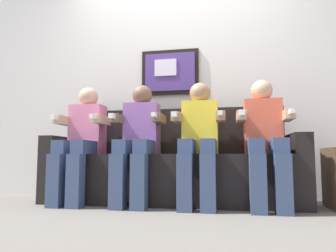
{
  "coord_description": "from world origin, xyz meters",
  "views": [
    {
      "loc": [
        0.52,
        -2.59,
        0.43
      ],
      "look_at": [
        0.0,
        0.15,
        0.7
      ],
      "focal_mm": 33.57,
      "sensor_mm": 36.0,
      "label": 1
    }
  ],
  "objects_px": {
    "person_leftmost": "(82,138)",
    "person_left_center": "(138,137)",
    "person_rightmost": "(265,135)",
    "person_right_center": "(199,136)",
    "couch": "(172,169)"
  },
  "relations": [
    {
      "from": "person_leftmost",
      "to": "person_left_center",
      "type": "bearing_deg",
      "value": 0.0
    },
    {
      "from": "person_rightmost",
      "to": "person_left_center",
      "type": "bearing_deg",
      "value": 180.0
    },
    {
      "from": "person_left_center",
      "to": "person_right_center",
      "type": "distance_m",
      "value": 0.55
    },
    {
      "from": "couch",
      "to": "person_left_center",
      "type": "bearing_deg",
      "value": -148.65
    },
    {
      "from": "couch",
      "to": "person_left_center",
      "type": "distance_m",
      "value": 0.44
    },
    {
      "from": "person_right_center",
      "to": "person_rightmost",
      "type": "xyz_separation_m",
      "value": [
        0.55,
        0.0,
        0.0
      ]
    },
    {
      "from": "person_left_center",
      "to": "person_rightmost",
      "type": "bearing_deg",
      "value": 0.0
    },
    {
      "from": "person_left_center",
      "to": "person_rightmost",
      "type": "xyz_separation_m",
      "value": [
        1.11,
        0.0,
        0.0
      ]
    },
    {
      "from": "person_leftmost",
      "to": "person_right_center",
      "type": "height_order",
      "value": "same"
    },
    {
      "from": "person_leftmost",
      "to": "person_rightmost",
      "type": "distance_m",
      "value": 1.66
    },
    {
      "from": "person_left_center",
      "to": "person_right_center",
      "type": "xyz_separation_m",
      "value": [
        0.55,
        0.0,
        0.0
      ]
    },
    {
      "from": "person_leftmost",
      "to": "person_left_center",
      "type": "xyz_separation_m",
      "value": [
        0.55,
        0.0,
        0.0
      ]
    },
    {
      "from": "person_leftmost",
      "to": "person_left_center",
      "type": "distance_m",
      "value": 0.55
    },
    {
      "from": "couch",
      "to": "person_leftmost",
      "type": "distance_m",
      "value": 0.9
    },
    {
      "from": "couch",
      "to": "person_right_center",
      "type": "bearing_deg",
      "value": -31.36
    }
  ]
}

